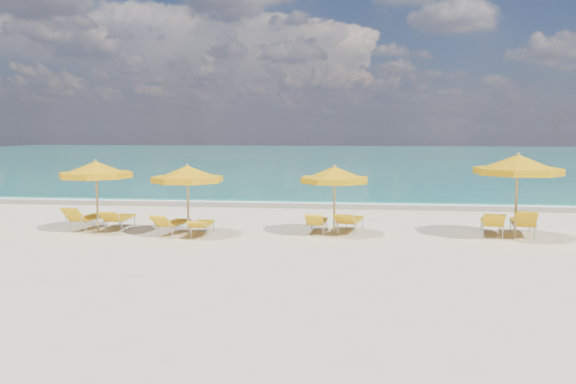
# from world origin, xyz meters

# --- Properties ---
(ground_plane) EXTENTS (120.00, 120.00, 0.00)m
(ground_plane) POSITION_xyz_m (0.00, 0.00, 0.00)
(ground_plane) COLOR beige
(ocean) EXTENTS (120.00, 80.00, 0.30)m
(ocean) POSITION_xyz_m (0.00, 48.00, 0.00)
(ocean) COLOR #136C61
(ocean) RESTS_ON ground
(wet_sand_band) EXTENTS (120.00, 2.60, 0.01)m
(wet_sand_band) POSITION_xyz_m (0.00, 7.40, 0.00)
(wet_sand_band) COLOR tan
(wet_sand_band) RESTS_ON ground
(foam_line) EXTENTS (120.00, 1.20, 0.03)m
(foam_line) POSITION_xyz_m (0.00, 8.20, 0.00)
(foam_line) COLOR white
(foam_line) RESTS_ON ground
(whitecap_near) EXTENTS (14.00, 0.36, 0.05)m
(whitecap_near) POSITION_xyz_m (-6.00, 17.00, 0.00)
(whitecap_near) COLOR white
(whitecap_near) RESTS_ON ground
(whitecap_far) EXTENTS (18.00, 0.30, 0.05)m
(whitecap_far) POSITION_xyz_m (8.00, 24.00, 0.00)
(whitecap_far) COLOR white
(whitecap_far) RESTS_ON ground
(umbrella_3) EXTENTS (2.66, 2.66, 2.28)m
(umbrella_3) POSITION_xyz_m (-5.88, 0.29, 1.94)
(umbrella_3) COLOR tan
(umbrella_3) RESTS_ON ground
(umbrella_4) EXTENTS (2.86, 2.86, 2.19)m
(umbrella_4) POSITION_xyz_m (-2.85, -0.08, 1.87)
(umbrella_4) COLOR tan
(umbrella_4) RESTS_ON ground
(umbrella_5) EXTENTS (2.71, 2.71, 2.15)m
(umbrella_5) POSITION_xyz_m (1.52, 0.56, 1.83)
(umbrella_5) COLOR tan
(umbrella_5) RESTS_ON ground
(umbrella_6) EXTENTS (3.33, 3.33, 2.54)m
(umbrella_6) POSITION_xyz_m (6.83, 0.59, 2.17)
(umbrella_6) COLOR tan
(umbrella_6) RESTS_ON ground
(lounger_3_left) EXTENTS (0.84, 1.82, 0.85)m
(lounger_3_left) POSITION_xyz_m (-6.38, 0.68, 0.22)
(lounger_3_left) COLOR #A5A8AD
(lounger_3_left) RESTS_ON ground
(lounger_3_right) EXTENTS (0.64, 1.79, 0.73)m
(lounger_3_right) POSITION_xyz_m (-5.38, 0.80, 0.21)
(lounger_3_right) COLOR #A5A8AD
(lounger_3_right) RESTS_ON ground
(lounger_4_left) EXTENTS (0.86, 1.71, 0.73)m
(lounger_4_left) POSITION_xyz_m (-3.41, 0.19, 0.20)
(lounger_4_left) COLOR #A5A8AD
(lounger_4_left) RESTS_ON ground
(lounger_4_right) EXTENTS (0.63, 1.70, 0.60)m
(lounger_4_right) POSITION_xyz_m (-2.48, 0.15, 0.19)
(lounger_4_right) COLOR #A5A8AD
(lounger_4_right) RESTS_ON ground
(lounger_5_left) EXTENTS (0.64, 1.69, 0.73)m
(lounger_5_left) POSITION_xyz_m (0.97, 0.96, 0.20)
(lounger_5_left) COLOR #A5A8AD
(lounger_5_left) RESTS_ON ground
(lounger_5_right) EXTENTS (0.97, 1.94, 0.73)m
(lounger_5_right) POSITION_xyz_m (2.01, 1.16, 0.22)
(lounger_5_right) COLOR #A5A8AD
(lounger_5_right) RESTS_ON ground
(lounger_6_left) EXTENTS (0.93, 1.93, 0.82)m
(lounger_6_left) POSITION_xyz_m (6.31, 1.15, 0.23)
(lounger_6_left) COLOR #A5A8AD
(lounger_6_left) RESTS_ON ground
(lounger_6_right) EXTENTS (0.94, 1.90, 0.90)m
(lounger_6_right) POSITION_xyz_m (7.21, 1.16, 0.23)
(lounger_6_right) COLOR #A5A8AD
(lounger_6_right) RESTS_ON ground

